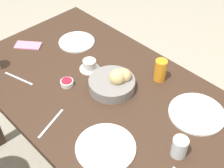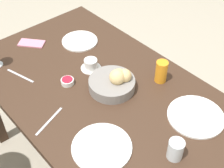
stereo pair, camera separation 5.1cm
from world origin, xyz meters
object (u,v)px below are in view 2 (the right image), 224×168
(cell_phone, at_px, (32,43))
(knife_silver, at_px, (49,121))
(water_tumbler, at_px, (176,150))
(fork_silver, at_px, (20,76))
(bread_basket, at_px, (114,82))
(coffee_cup, at_px, (91,65))
(plate_far_center, at_px, (102,147))
(plate_near_right, at_px, (80,41))
(jam_bowl_berry, at_px, (67,81))
(plate_near_left, at_px, (196,116))
(juice_glass, at_px, (161,72))

(cell_phone, bearing_deg, knife_silver, 156.29)
(water_tumbler, distance_m, knife_silver, 0.57)
(fork_silver, bearing_deg, bread_basket, -142.30)
(water_tumbler, height_order, coffee_cup, water_tumbler)
(bread_basket, relative_size, plate_far_center, 0.91)
(plate_far_center, distance_m, knife_silver, 0.28)
(bread_basket, relative_size, water_tumbler, 2.51)
(plate_near_right, xyz_separation_m, plate_far_center, (-0.67, 0.40, 0.00))
(plate_near_right, bearing_deg, jam_bowl_berry, 133.10)
(plate_near_left, relative_size, jam_bowl_berry, 3.93)
(coffee_cup, distance_m, knife_silver, 0.41)
(jam_bowl_berry, bearing_deg, fork_silver, 35.56)
(jam_bowl_berry, height_order, cell_phone, jam_bowl_berry)
(bread_basket, relative_size, coffee_cup, 2.12)
(jam_bowl_berry, xyz_separation_m, fork_silver, (0.21, 0.15, -0.01))
(plate_far_center, height_order, water_tumbler, water_tumbler)
(bread_basket, height_order, plate_near_left, bread_basket)
(knife_silver, bearing_deg, plate_near_right, -49.99)
(water_tumbler, bearing_deg, bread_basket, -10.48)
(knife_silver, bearing_deg, bread_basket, -95.24)
(water_tumbler, relative_size, coffee_cup, 0.84)
(plate_near_left, xyz_separation_m, water_tumbler, (-0.07, 0.24, 0.04))
(jam_bowl_berry, xyz_separation_m, knife_silver, (-0.15, 0.21, -0.01))
(plate_near_left, relative_size, knife_silver, 1.46)
(bread_basket, bearing_deg, plate_near_left, -158.70)
(knife_silver, bearing_deg, jam_bowl_berry, -54.41)
(plate_far_center, height_order, knife_silver, plate_far_center)
(plate_near_right, distance_m, coffee_cup, 0.26)
(bread_basket, xyz_separation_m, plate_near_left, (-0.39, -0.15, -0.04))
(jam_bowl_berry, relative_size, fork_silver, 0.37)
(coffee_cup, height_order, knife_silver, coffee_cup)
(plate_near_left, height_order, plate_near_right, same)
(jam_bowl_berry, bearing_deg, cell_phone, -5.70)
(juice_glass, height_order, fork_silver, juice_glass)
(plate_near_right, relative_size, water_tumbler, 2.30)
(fork_silver, height_order, knife_silver, same)
(plate_near_right, distance_m, plate_far_center, 0.78)
(plate_near_right, relative_size, cell_phone, 1.30)
(coffee_cup, bearing_deg, plate_near_left, -166.33)
(plate_near_left, xyz_separation_m, plate_near_right, (0.83, 0.04, 0.00))
(bread_basket, distance_m, plate_far_center, 0.37)
(plate_far_center, distance_m, jam_bowl_berry, 0.44)
(plate_near_right, bearing_deg, bread_basket, 165.25)
(bread_basket, height_order, juice_glass, juice_glass)
(plate_near_right, relative_size, juice_glass, 1.78)
(water_tumbler, bearing_deg, knife_silver, 29.38)
(jam_bowl_berry, distance_m, fork_silver, 0.26)
(plate_near_left, xyz_separation_m, knife_silver, (0.42, 0.52, -0.00))
(bread_basket, relative_size, cell_phone, 1.42)
(fork_silver, bearing_deg, knife_silver, 170.98)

